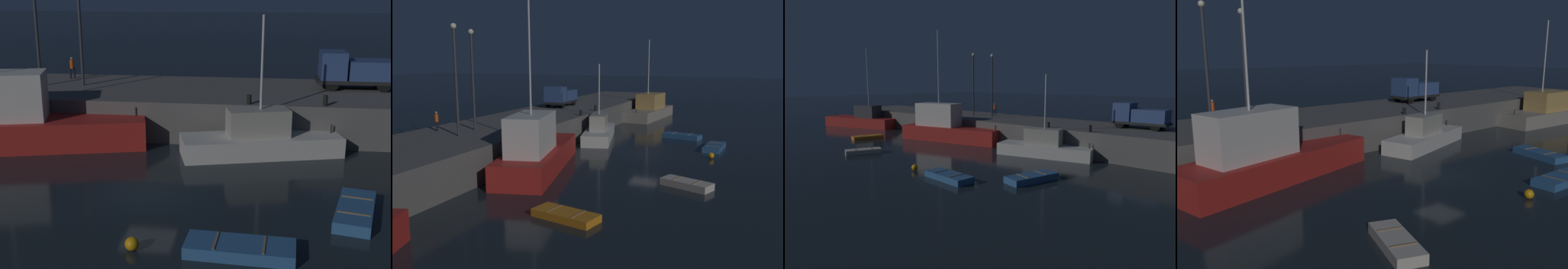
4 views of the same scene
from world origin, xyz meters
TOP-DOWN VIEW (x-y plane):
  - ground_plane at (0.00, 0.00)m, footprint 320.00×320.00m
  - pier_quay at (0.00, 12.48)m, footprint 72.86×9.42m
  - fishing_boat_blue at (5.21, 6.34)m, footprint 9.45×4.96m
  - fishing_boat_orange at (-8.71, 6.13)m, footprint 13.40×6.70m
  - dinghy_orange_near at (4.62, -5.48)m, footprint 4.09×1.77m
  - dinghy_red_small at (9.30, -1.59)m, footprint 2.36×4.22m
  - mooring_buoy_near at (0.65, -5.66)m, footprint 0.53×0.53m
  - lamp_post_west at (-10.15, 12.10)m, footprint 0.44×0.44m
  - lamp_post_east at (-7.28, 12.70)m, footprint 0.44×0.44m
  - utility_truck at (11.34, 13.72)m, footprint 5.26×2.31m
  - dockworker at (-8.96, 15.22)m, footprint 0.41×0.41m
  - bollard_west at (8.92, 8.17)m, footprint 0.28×0.28m
  - bollard_central at (4.48, 8.07)m, footprint 0.28×0.28m

SIDE VIEW (x-z plane):
  - ground_plane at x=0.00m, z-range 0.00..0.00m
  - dinghy_orange_near at x=4.62m, z-range -0.02..0.48m
  - dinghy_red_small at x=9.30m, z-range -0.02..0.51m
  - mooring_buoy_near at x=0.65m, z-range 0.00..0.53m
  - fishing_boat_blue at x=5.21m, z-range -3.03..4.84m
  - pier_quay at x=0.00m, z-range 0.00..2.57m
  - fishing_boat_orange at x=-8.71m, z-range -5.08..8.28m
  - bollard_central at x=4.48m, z-range 2.57..3.13m
  - bollard_west at x=8.92m, z-range 2.57..3.20m
  - dockworker at x=-8.96m, z-range 2.68..4.29m
  - utility_truck at x=11.34m, z-range 2.58..5.10m
  - lamp_post_east at x=-7.28m, z-range 3.24..11.46m
  - lamp_post_west at x=-10.15m, z-range 3.25..11.73m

